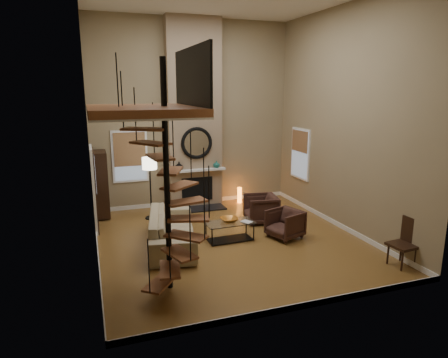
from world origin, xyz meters
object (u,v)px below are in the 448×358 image
object	(u,v)px
hutch	(101,184)
coffee_table	(230,229)
floor_lamp	(150,168)
armchair_far	(287,223)
sofa	(172,229)
side_chair	(406,241)
accent_lamp	(240,195)
armchair_near	(264,209)

from	to	relation	value
hutch	coffee_table	size ratio (longest dim) A/B	1.56
coffee_table	floor_lamp	bearing A→B (deg)	123.52
floor_lamp	armchair_far	bearing A→B (deg)	-41.13
sofa	side_chair	xyz separation A→B (m)	(4.26, -2.59, 0.13)
armchair_far	accent_lamp	distance (m)	3.11
sofa	armchair_near	size ratio (longest dim) A/B	3.03
hutch	armchair_far	bearing A→B (deg)	-36.58
coffee_table	armchair_near	bearing A→B (deg)	36.64
sofa	accent_lamp	world-z (taller)	sofa
hutch	armchair_near	distance (m)	4.52
side_chair	coffee_table	bearing A→B (deg)	140.13
accent_lamp	floor_lamp	bearing A→B (deg)	-167.88
armchair_near	accent_lamp	xyz separation A→B (m)	(0.03, 1.87, -0.10)
floor_lamp	hutch	bearing A→B (deg)	155.89
coffee_table	hutch	bearing A→B (deg)	134.44
hutch	armchair_near	xyz separation A→B (m)	(4.10, -1.83, -0.60)
hutch	floor_lamp	size ratio (longest dim) A/B	1.06
sofa	side_chair	world-z (taller)	side_chair
sofa	side_chair	bearing A→B (deg)	-110.42
armchair_far	floor_lamp	distance (m)	3.94
coffee_table	side_chair	bearing A→B (deg)	-39.87
floor_lamp	armchair_near	bearing A→B (deg)	-23.97
armchair_near	coffee_table	size ratio (longest dim) A/B	0.72
side_chair	hutch	bearing A→B (deg)	137.22
hutch	coffee_table	world-z (taller)	hutch
floor_lamp	side_chair	size ratio (longest dim) A/B	1.69
coffee_table	side_chair	world-z (taller)	side_chair
armchair_far	side_chair	xyz separation A→B (m)	(1.53, -2.17, 0.17)
sofa	coffee_table	size ratio (longest dim) A/B	2.19
accent_lamp	hutch	bearing A→B (deg)	-179.42
sofa	armchair_far	distance (m)	2.76
coffee_table	accent_lamp	bearing A→B (deg)	64.52
side_chair	armchair_near	bearing A→B (deg)	114.66
sofa	accent_lamp	bearing A→B (deg)	-34.38
armchair_near	accent_lamp	distance (m)	1.87
floor_lamp	sofa	bearing A→B (deg)	-86.35
hutch	accent_lamp	world-z (taller)	hutch
armchair_far	side_chair	distance (m)	2.66
armchair_far	floor_lamp	size ratio (longest dim) A/B	0.44
side_chair	floor_lamp	bearing A→B (deg)	133.23
armchair_far	side_chair	size ratio (longest dim) A/B	0.73
hutch	coffee_table	xyz separation A→B (m)	(2.76, -2.82, -0.67)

